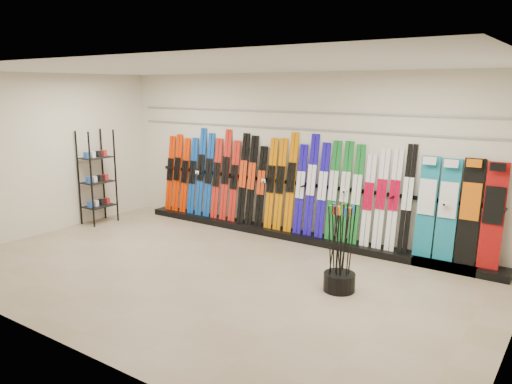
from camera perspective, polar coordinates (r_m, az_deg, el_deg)
The scene contains 12 objects.
floor at distance 7.57m, azimuth -5.31°, elevation -9.34°, with size 8.00×8.00×0.00m, color gray.
back_wall at distance 9.19m, azimuth 4.57°, elevation 4.13°, with size 8.00×8.00×0.00m, color beige.
left_wall at distance 10.19m, azimuth -23.06°, elevation 3.97°, with size 5.00×5.00×0.00m, color beige.
ceiling at distance 7.07m, azimuth -5.78°, elevation 13.99°, with size 8.00×8.00×0.00m, color silver.
ski_rack_base at distance 9.20m, azimuth 4.94°, elevation -5.06°, with size 8.00×0.40×0.12m, color black.
skis at distance 9.38m, azimuth 1.75°, elevation 0.96°, with size 5.36×0.29×1.82m.
snowboards at distance 8.12m, azimuth 22.19°, elevation -2.02°, with size 1.26×0.24×1.59m.
accessory_rack at distance 10.62m, azimuth -17.68°, elevation 1.64°, with size 0.40×0.60×1.90m, color black.
pole_bin at distance 7.02m, azimuth 9.49°, elevation -10.09°, with size 0.43×0.43×0.25m, color black.
ski_poles at distance 6.87m, azimuth 9.57°, elevation -6.29°, with size 0.33×0.34×1.18m.
slatwall_rail_0 at distance 9.12m, azimuth 4.55°, elevation 7.23°, with size 7.60×0.02×0.03m, color gray.
slatwall_rail_1 at distance 9.10m, azimuth 4.58°, elevation 9.11°, with size 7.60×0.02×0.03m, color gray.
Camera 1 is at (4.56, -5.39, 2.72)m, focal length 35.00 mm.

